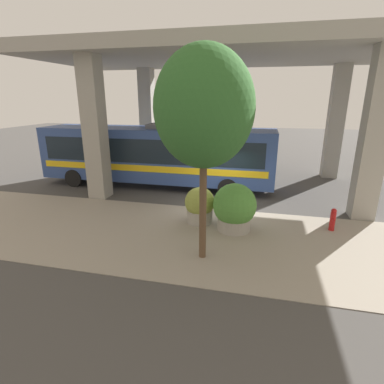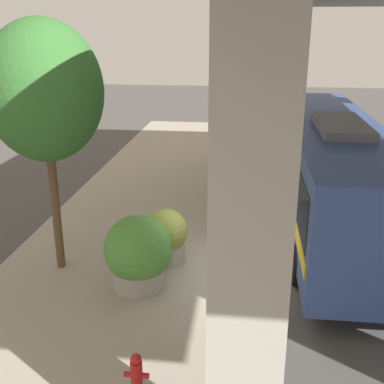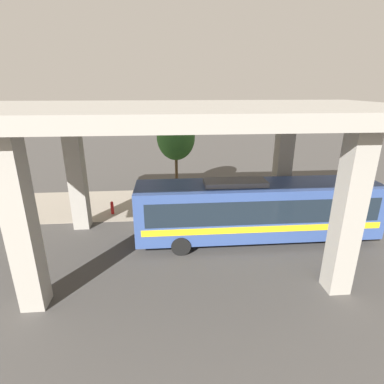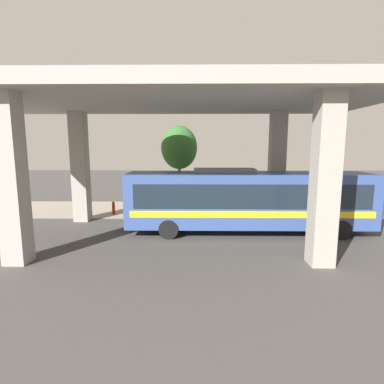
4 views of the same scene
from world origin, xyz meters
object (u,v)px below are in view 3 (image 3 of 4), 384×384
Objects in this scene: bus at (257,208)px; planter_front at (167,196)px; fire_hydrant at (112,208)px; planter_middle at (187,200)px; street_tree_near at (176,138)px.

bus is 7.04× the size of planter_front.
bus is 14.39× the size of fire_hydrant.
planter_front is at bearing -106.28° from planter_middle.
planter_middle is at bearing 94.20° from fire_hydrant.
fire_hydrant is at bearing -85.80° from planter_middle.
planter_middle is 0.24× the size of street_tree_near.
street_tree_near is at bearing -150.80° from bus.
planter_front is (-0.79, 3.65, 0.44)m from fire_hydrant.
bus is 8.86m from street_tree_near.
planter_front is at bearing 102.19° from fire_hydrant.
fire_hydrant is at bearing -116.68° from bus.
fire_hydrant is 0.61× the size of planter_middle.
planter_middle is at bearing 13.51° from street_tree_near.
street_tree_near reaches higher than fire_hydrant.
fire_hydrant is 6.79m from street_tree_near.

